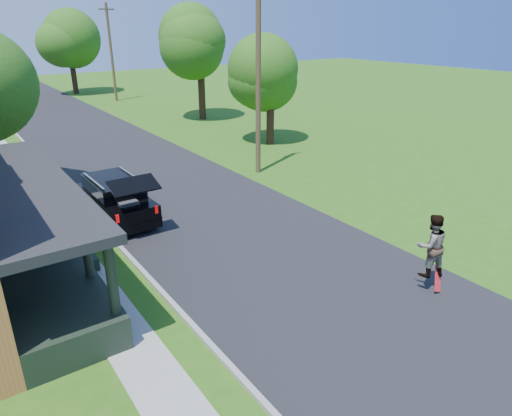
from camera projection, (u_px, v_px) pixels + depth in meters
ground at (332, 295)px, 13.28m from camera, size 140.00×140.00×0.00m
street at (109, 150)px, 28.49m from camera, size 8.00×120.00×0.02m
curb at (39, 160)px, 26.35m from camera, size 0.15×120.00×0.12m
sidewalk at (10, 164)px, 25.53m from camera, size 1.30×120.00×0.03m
black_suv at (116, 199)px, 18.11m from camera, size 1.93×4.82×2.23m
skateboarder at (431, 245)px, 13.05m from camera, size 1.13×1.01×1.91m
skateboard at (438, 277)px, 13.33m from camera, size 0.56×0.38×0.89m
tree_right_near at (270, 72)px, 28.17m from camera, size 5.64×5.34×6.94m
tree_right_mid at (199, 40)px, 35.37m from camera, size 7.37×7.16×9.26m
tree_right_far at (68, 37)px, 49.01m from camera, size 6.22×6.05×9.12m
utility_pole_near at (258, 71)px, 22.28m from camera, size 1.61×0.38×10.05m
utility_pole_far at (111, 52)px, 44.74m from camera, size 1.58×0.38×9.16m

